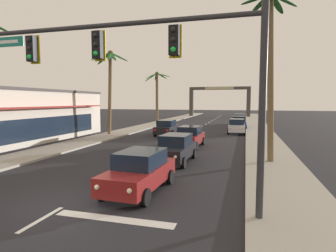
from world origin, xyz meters
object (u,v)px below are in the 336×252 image
sedan_third_in_queue (175,148)px  sedan_parked_mid_kerb (239,122)px  sedan_lead_at_stop_bar (140,171)px  sedan_oncoming_far (167,128)px  sedan_parked_nearest_kerb (237,126)px  town_gateway_arch (219,98)px  palm_left_second (110,75)px  storefront_strip_left (7,116)px  sedan_fifth_in_queue (190,136)px  palm_left_third (157,90)px  traffic_signal_mast (145,59)px  palm_right_second (270,45)px  sedan_parked_far_kerb (239,119)px

sedan_third_in_queue → sedan_parked_mid_kerb: (3.25, 22.81, 0.00)m
sedan_lead_at_stop_bar → sedan_oncoming_far: size_ratio=1.01×
sedan_parked_nearest_kerb → town_gateway_arch: bearing=98.5°
sedan_parked_nearest_kerb → palm_left_second: (-13.21, -5.21, 5.66)m
sedan_parked_mid_kerb → storefront_strip_left: storefront_strip_left is taller
palm_left_second → sedan_fifth_in_queue: bearing=-29.0°
sedan_parked_mid_kerb → palm_left_third: 14.45m
sedan_third_in_queue → sedan_parked_nearest_kerb: bearing=79.2°
traffic_signal_mast → sedan_parked_nearest_kerb: size_ratio=2.44×
sedan_third_in_queue → sedan_fifth_in_queue: (-0.27, 5.82, 0.00)m
sedan_oncoming_far → palm_left_third: 16.03m
sedan_parked_mid_kerb → palm_left_second: size_ratio=0.49×
sedan_third_in_queue → sedan_parked_nearest_kerb: 16.76m
sedan_parked_nearest_kerb → storefront_strip_left: storefront_strip_left is taller
sedan_third_in_queue → palm_right_second: bearing=11.6°
sedan_parked_mid_kerb → sedan_lead_at_stop_bar: bearing=-96.6°
traffic_signal_mast → palm_right_second: palm_right_second is taller
sedan_fifth_in_queue → sedan_parked_nearest_kerb: bearing=72.3°
sedan_parked_far_kerb → palm_left_third: bearing=-170.5°
palm_right_second → sedan_lead_at_stop_bar: bearing=-128.1°
sedan_parked_far_kerb → palm_right_second: 28.67m
palm_left_second → town_gateway_arch: (8.03, 40.06, -1.95)m
traffic_signal_mast → palm_right_second: bearing=62.7°
sedan_lead_at_stop_bar → palm_left_third: (-9.71, 32.69, 4.73)m
sedan_fifth_in_queue → town_gateway_arch: town_gateway_arch is taller
town_gateway_arch → sedan_third_in_queue: bearing=-87.7°
sedan_parked_mid_kerb → town_gateway_arch: bearing=100.5°
sedan_lead_at_stop_bar → palm_left_third: 34.43m
sedan_parked_mid_kerb → traffic_signal_mast: bearing=-94.5°
traffic_signal_mast → sedan_third_in_queue: bearing=96.5°
sedan_parked_nearest_kerb → palm_left_third: 17.25m
sedan_fifth_in_queue → palm_left_third: palm_left_third is taller
sedan_parked_nearest_kerb → sedan_parked_far_kerb: same height
palm_left_second → town_gateway_arch: size_ratio=0.63×
sedan_fifth_in_queue → sedan_parked_mid_kerb: bearing=78.3°
sedan_parked_far_kerb → palm_left_third: palm_left_third is taller
sedan_lead_at_stop_bar → palm_left_second: bearing=120.4°
sedan_lead_at_stop_bar → sedan_parked_mid_kerb: bearing=83.4°
palm_left_second → storefront_strip_left: bearing=-126.8°
sedan_fifth_in_queue → storefront_strip_left: size_ratio=0.21×
traffic_signal_mast → palm_left_third: bearing=107.2°
sedan_lead_at_stop_bar → sedan_fifth_in_queue: bearing=91.0°
palm_left_third → palm_right_second: bearing=-59.6°
town_gateway_arch → traffic_signal_mast: bearing=-87.2°
sedan_oncoming_far → sedan_lead_at_stop_bar: bearing=-77.6°
sedan_oncoming_far → sedan_parked_nearest_kerb: 8.21m
sedan_lead_at_stop_bar → sedan_fifth_in_queue: size_ratio=1.00×
palm_left_third → palm_right_second: (15.13, -25.77, 1.35)m
sedan_lead_at_stop_bar → sedan_parked_far_kerb: 35.00m
town_gateway_arch → sedan_parked_far_kerb: bearing=-76.8°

